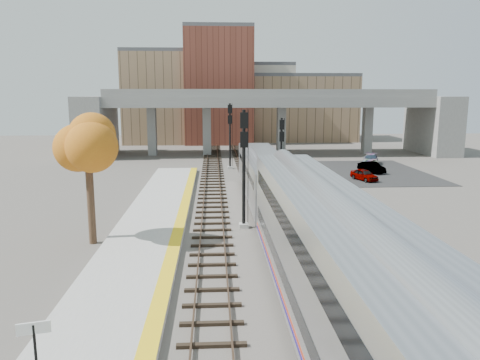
{
  "coord_description": "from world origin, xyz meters",
  "views": [
    {
      "loc": [
        -3.07,
        -24.05,
        8.77
      ],
      "look_at": [
        -1.11,
        10.13,
        2.5
      ],
      "focal_mm": 35.0,
      "sensor_mm": 36.0,
      "label": 1
    }
  ],
  "objects_px": {
    "car_a": "(364,175)",
    "coach": "(334,272)",
    "tree": "(88,151)",
    "signal_mast_mid": "(281,157)",
    "car_c": "(371,159)",
    "signal_mast_far": "(230,136)",
    "signal_mast_near": "(244,169)",
    "car_b": "(372,167)",
    "locomotive": "(263,175)"
  },
  "relations": [
    {
      "from": "signal_mast_near",
      "to": "car_b",
      "type": "xyz_separation_m",
      "value": [
        15.93,
        21.4,
        -3.36
      ]
    },
    {
      "from": "signal_mast_near",
      "to": "tree",
      "type": "relative_size",
      "value": 1.04
    },
    {
      "from": "signal_mast_mid",
      "to": "car_c",
      "type": "bearing_deg",
      "value": 49.59
    },
    {
      "from": "locomotive",
      "to": "signal_mast_mid",
      "type": "relative_size",
      "value": 2.83
    },
    {
      "from": "coach",
      "to": "signal_mast_far",
      "type": "distance_m",
      "value": 40.46
    },
    {
      "from": "signal_mast_near",
      "to": "car_a",
      "type": "distance_m",
      "value": 21.73
    },
    {
      "from": "signal_mast_far",
      "to": "car_a",
      "type": "xyz_separation_m",
      "value": [
        13.55,
        -8.63,
        -3.36
      ]
    },
    {
      "from": "tree",
      "to": "car_a",
      "type": "height_order",
      "value": "tree"
    },
    {
      "from": "car_c",
      "to": "signal_mast_far",
      "type": "bearing_deg",
      "value": -153.07
    },
    {
      "from": "tree",
      "to": "car_c",
      "type": "xyz_separation_m",
      "value": [
        27.1,
        30.18,
        -4.89
      ]
    },
    {
      "from": "tree",
      "to": "signal_mast_mid",
      "type": "bearing_deg",
      "value": 46.41
    },
    {
      "from": "locomotive",
      "to": "tree",
      "type": "distance_m",
      "value": 15.6
    },
    {
      "from": "signal_mast_far",
      "to": "car_b",
      "type": "bearing_deg",
      "value": -13.69
    },
    {
      "from": "coach",
      "to": "signal_mast_near",
      "type": "xyz_separation_m",
      "value": [
        -2.1,
        15.11,
        1.22
      ]
    },
    {
      "from": "signal_mast_mid",
      "to": "signal_mast_far",
      "type": "height_order",
      "value": "signal_mast_far"
    },
    {
      "from": "signal_mast_mid",
      "to": "locomotive",
      "type": "bearing_deg",
      "value": -117.82
    },
    {
      "from": "coach",
      "to": "tree",
      "type": "bearing_deg",
      "value": 132.41
    },
    {
      "from": "car_a",
      "to": "coach",
      "type": "bearing_deg",
      "value": -129.4
    },
    {
      "from": "tree",
      "to": "car_a",
      "type": "distance_m",
      "value": 30.3
    },
    {
      "from": "signal_mast_near",
      "to": "signal_mast_mid",
      "type": "bearing_deg",
      "value": 70.03
    },
    {
      "from": "coach",
      "to": "car_c",
      "type": "distance_m",
      "value": 45.46
    },
    {
      "from": "locomotive",
      "to": "car_b",
      "type": "distance_m",
      "value": 19.68
    },
    {
      "from": "signal_mast_mid",
      "to": "car_b",
      "type": "distance_m",
      "value": 15.79
    },
    {
      "from": "signal_mast_far",
      "to": "signal_mast_mid",
      "type": "bearing_deg",
      "value": -73.67
    },
    {
      "from": "car_a",
      "to": "car_c",
      "type": "bearing_deg",
      "value": 48.6
    },
    {
      "from": "locomotive",
      "to": "signal_mast_far",
      "type": "height_order",
      "value": "signal_mast_far"
    },
    {
      "from": "signal_mast_near",
      "to": "tree",
      "type": "xyz_separation_m",
      "value": [
        -9.23,
        -2.71,
        1.57
      ]
    },
    {
      "from": "car_c",
      "to": "signal_mast_near",
      "type": "bearing_deg",
      "value": -103.11
    },
    {
      "from": "tree",
      "to": "car_b",
      "type": "height_order",
      "value": "tree"
    },
    {
      "from": "coach",
      "to": "locomotive",
      "type": "bearing_deg",
      "value": 90.0
    },
    {
      "from": "tree",
      "to": "signal_mast_near",
      "type": "bearing_deg",
      "value": 16.37
    },
    {
      "from": "signal_mast_near",
      "to": "car_b",
      "type": "distance_m",
      "value": 26.89
    },
    {
      "from": "signal_mast_far",
      "to": "car_c",
      "type": "xyz_separation_m",
      "value": [
        17.88,
        2.19,
        -3.29
      ]
    },
    {
      "from": "tree",
      "to": "car_b",
      "type": "distance_m",
      "value": 35.19
    },
    {
      "from": "locomotive",
      "to": "signal_mast_far",
      "type": "bearing_deg",
      "value": 96.73
    },
    {
      "from": "locomotive",
      "to": "signal_mast_near",
      "type": "xyz_separation_m",
      "value": [
        -2.1,
        -7.5,
        1.74
      ]
    },
    {
      "from": "car_c",
      "to": "car_a",
      "type": "bearing_deg",
      "value": -91.87
    },
    {
      "from": "car_b",
      "to": "car_a",
      "type": "bearing_deg",
      "value": -134.75
    },
    {
      "from": "tree",
      "to": "car_c",
      "type": "height_order",
      "value": "tree"
    },
    {
      "from": "signal_mast_mid",
      "to": "car_b",
      "type": "xyz_separation_m",
      "value": [
        11.83,
        10.11,
        -2.63
      ]
    },
    {
      "from": "locomotive",
      "to": "signal_mast_near",
      "type": "bearing_deg",
      "value": -105.65
    },
    {
      "from": "tree",
      "to": "coach",
      "type": "bearing_deg",
      "value": -47.59
    },
    {
      "from": "coach",
      "to": "tree",
      "type": "height_order",
      "value": "tree"
    },
    {
      "from": "signal_mast_near",
      "to": "car_c",
      "type": "distance_m",
      "value": 32.94
    },
    {
      "from": "locomotive",
      "to": "signal_mast_mid",
      "type": "distance_m",
      "value": 4.4
    },
    {
      "from": "signal_mast_far",
      "to": "car_b",
      "type": "relative_size",
      "value": 2.09
    },
    {
      "from": "car_a",
      "to": "tree",
      "type": "bearing_deg",
      "value": -159.21
    },
    {
      "from": "car_a",
      "to": "car_b",
      "type": "height_order",
      "value": "car_b"
    },
    {
      "from": "signal_mast_near",
      "to": "signal_mast_far",
      "type": "height_order",
      "value": "signal_mast_near"
    },
    {
      "from": "signal_mast_near",
      "to": "car_b",
      "type": "relative_size",
      "value": 2.1
    }
  ]
}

